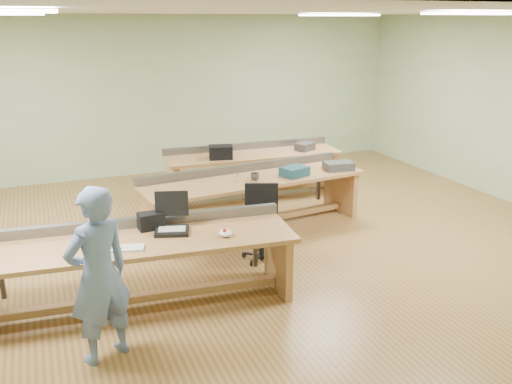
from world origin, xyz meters
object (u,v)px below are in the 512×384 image
person (98,276)px  parts_bin_grey (338,166)px  workbench_back (253,164)px  task_chair (262,232)px  camera_bag (151,221)px  workbench_mid (253,190)px  drinks_can (237,178)px  laptop_base (172,231)px  workbench_front (138,256)px  parts_bin_teal (295,171)px  mug (255,177)px

person → parts_bin_grey: person is taller
workbench_back → task_chair: size_ratio=3.19×
camera_bag → person: bearing=-125.6°
workbench_mid → drinks_can: (-0.29, -0.11, 0.24)m
person → task_chair: bearing=-169.5°
workbench_mid → laptop_base: size_ratio=9.38×
workbench_front → camera_bag: size_ratio=12.45×
task_chair → parts_bin_teal: bearing=66.5°
workbench_front → workbench_back: 3.93m
laptop_base → workbench_back: bearing=71.9°
workbench_front → workbench_mid: size_ratio=1.00×
workbench_mid → workbench_front: bearing=-145.2°
camera_bag → drinks_can: camera_bag is taller
parts_bin_teal → parts_bin_grey: parts_bin_teal is taller
person → camera_bag: bearing=-146.1°
person → camera_bag: person is taller
mug → drinks_can: bearing=174.2°
parts_bin_grey → drinks_can: size_ratio=3.95×
person → parts_bin_teal: person is taller
workbench_back → camera_bag: 3.64m
mug → laptop_base: bearing=-136.2°
person → drinks_can: 3.21m
workbench_mid → laptop_base: 2.28m
workbench_front → laptop_base: size_ratio=9.40×
drinks_can → person: bearing=-132.0°
parts_bin_teal → drinks_can: parts_bin_teal is taller
workbench_mid → parts_bin_teal: 0.65m
task_chair → mug: size_ratio=7.43×
workbench_front → task_chair: bearing=25.9°
camera_bag → mug: bearing=33.7°
person → camera_bag: size_ratio=6.04×
workbench_front → workbench_back: size_ratio=1.11×
person → mug: (2.41, 2.36, -0.01)m
laptop_base → mug: (1.55, 1.49, 0.03)m
person → parts_bin_grey: size_ratio=3.80×
workbench_mid → workbench_back: (0.55, 1.36, -0.01)m
drinks_can → mug: bearing=-5.8°
parts_bin_teal → drinks_can: size_ratio=3.44×
laptop_base → drinks_can: size_ratio=3.28×
workbench_back → parts_bin_teal: size_ratio=8.07×
person → laptop_base: bearing=-158.2°
camera_bag → drinks_can: size_ratio=2.48×
laptop_base → mug: bearing=61.1°
workbench_back → mug: size_ratio=23.70×
person → drinks_can: size_ratio=14.99×
parts_bin_teal → drinks_can: bearing=177.6°
camera_bag → mug: camera_bag is taller
parts_bin_teal → parts_bin_grey: (0.76, 0.05, -0.01)m
camera_bag → workbench_back: bearing=47.3°
workbench_front → workbench_back: same height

